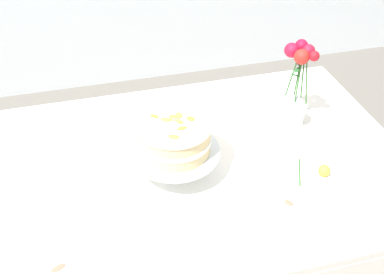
{
  "coord_description": "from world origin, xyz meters",
  "views": [
    {
      "loc": [
        -0.36,
        -1.21,
        1.8
      ],
      "look_at": [
        -0.04,
        -0.01,
        0.86
      ],
      "focal_mm": 45.23,
      "sensor_mm": 36.0,
      "label": 1
    }
  ],
  "objects_px": {
    "flower_vase": "(297,88)",
    "dining_table": "(205,185)",
    "cake_stand": "(175,154)",
    "layer_cake": "(174,135)",
    "fallen_rose": "(323,171)"
  },
  "relations": [
    {
      "from": "fallen_rose",
      "to": "dining_table",
      "type": "bearing_deg",
      "value": 158.15
    },
    {
      "from": "dining_table",
      "to": "flower_vase",
      "type": "relative_size",
      "value": 4.22
    },
    {
      "from": "fallen_rose",
      "to": "flower_vase",
      "type": "bearing_deg",
      "value": 84.97
    },
    {
      "from": "flower_vase",
      "to": "dining_table",
      "type": "bearing_deg",
      "value": -158.5
    },
    {
      "from": "dining_table",
      "to": "fallen_rose",
      "type": "relative_size",
      "value": 11.2
    },
    {
      "from": "layer_cake",
      "to": "flower_vase",
      "type": "distance_m",
      "value": 0.52
    },
    {
      "from": "cake_stand",
      "to": "fallen_rose",
      "type": "relative_size",
      "value": 2.32
    },
    {
      "from": "cake_stand",
      "to": "flower_vase",
      "type": "bearing_deg",
      "value": 18.51
    },
    {
      "from": "flower_vase",
      "to": "fallen_rose",
      "type": "relative_size",
      "value": 2.66
    },
    {
      "from": "cake_stand",
      "to": "flower_vase",
      "type": "height_order",
      "value": "flower_vase"
    },
    {
      "from": "cake_stand",
      "to": "fallen_rose",
      "type": "height_order",
      "value": "cake_stand"
    },
    {
      "from": "layer_cake",
      "to": "flower_vase",
      "type": "xyz_separation_m",
      "value": [
        0.49,
        0.16,
        -0.0
      ]
    },
    {
      "from": "dining_table",
      "to": "cake_stand",
      "type": "height_order",
      "value": "cake_stand"
    },
    {
      "from": "cake_stand",
      "to": "layer_cake",
      "type": "distance_m",
      "value": 0.07
    },
    {
      "from": "cake_stand",
      "to": "layer_cake",
      "type": "relative_size",
      "value": 1.23
    }
  ]
}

